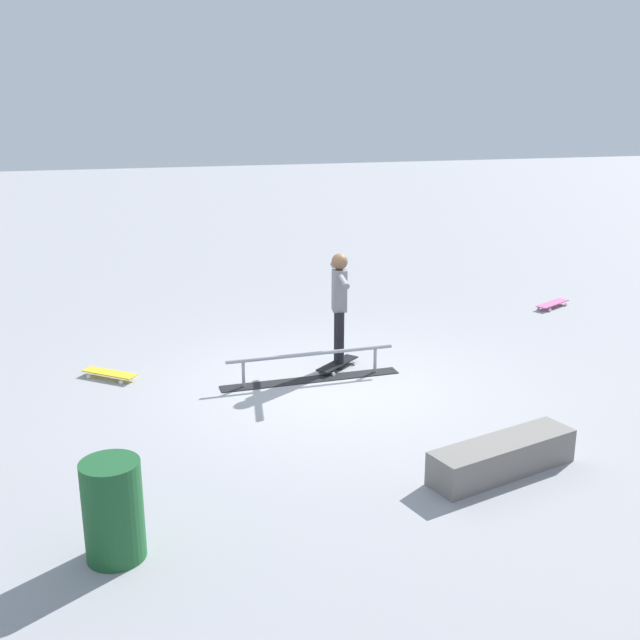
{
  "coord_description": "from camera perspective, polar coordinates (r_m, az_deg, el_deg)",
  "views": [
    {
      "loc": [
        2.53,
        9.29,
        3.84
      ],
      "look_at": [
        0.21,
        0.18,
        1.0
      ],
      "focal_mm": 43.6,
      "sensor_mm": 36.0,
      "label": 1
    }
  ],
  "objects": [
    {
      "name": "skateboard_main",
      "position": [
        10.98,
        1.29,
        -3.24
      ],
      "size": [
        0.73,
        0.68,
        0.09
      ],
      "rotation": [
        0.0,
        0.0,
        0.72
      ],
      "color": "black",
      "rests_on": "ground_plane"
    },
    {
      "name": "loose_skateboard_pink",
      "position": [
        14.62,
        16.7,
        1.16
      ],
      "size": [
        0.8,
        0.57,
        0.09
      ],
      "rotation": [
        0.0,
        0.0,
        0.51
      ],
      "color": "#E05993",
      "rests_on": "ground_plane"
    },
    {
      "name": "trash_bin",
      "position": [
        6.89,
        -14.94,
        -13.34
      ],
      "size": [
        0.5,
        0.5,
        0.89
      ],
      "primitive_type": "cylinder",
      "color": "#1E592D",
      "rests_on": "ground_plane"
    },
    {
      "name": "ground_plane",
      "position": [
        10.36,
        0.9,
        -4.93
      ],
      "size": [
        60.0,
        60.0,
        0.0
      ],
      "primitive_type": "plane",
      "color": "#9E9EA3"
    },
    {
      "name": "loose_skateboard_yellow",
      "position": [
        11.01,
        -15.18,
        -3.8
      ],
      "size": [
        0.75,
        0.65,
        0.09
      ],
      "rotation": [
        0.0,
        0.0,
        2.48
      ],
      "color": "yellow",
      "rests_on": "ground_plane"
    },
    {
      "name": "skate_ledge",
      "position": [
        8.33,
        13.24,
        -9.74
      ],
      "size": [
        1.74,
        0.9,
        0.36
      ],
      "primitive_type": "cube",
      "rotation": [
        0.0,
        0.0,
        0.29
      ],
      "color": "gray",
      "rests_on": "ground_plane"
    },
    {
      "name": "skater_main",
      "position": [
        10.79,
        1.43,
        1.32
      ],
      "size": [
        0.25,
        1.32,
        1.64
      ],
      "rotation": [
        0.0,
        0.0,
        1.44
      ],
      "color": "black",
      "rests_on": "ground_plane"
    },
    {
      "name": "grind_rail",
      "position": [
        10.54,
        -0.67,
        -3.55
      ],
      "size": [
        2.49,
        0.36,
        0.4
      ],
      "rotation": [
        0.0,
        0.0,
        0.05
      ],
      "color": "black",
      "rests_on": "ground_plane"
    }
  ]
}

